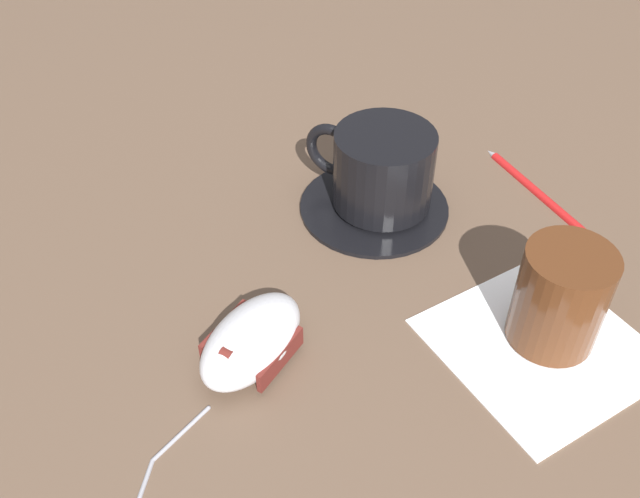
% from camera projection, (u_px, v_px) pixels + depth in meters
% --- Properties ---
extents(ground_plane, '(3.00, 3.00, 0.00)m').
position_uv_depth(ground_plane, '(409.00, 286.00, 0.60)').
color(ground_plane, brown).
extents(saucer, '(0.14, 0.14, 0.01)m').
position_uv_depth(saucer, '(374.00, 206.00, 0.67)').
color(saucer, black).
rests_on(saucer, ground).
extents(coffee_cup, '(0.10, 0.11, 0.07)m').
position_uv_depth(coffee_cup, '(378.00, 168.00, 0.64)').
color(coffee_cup, black).
rests_on(coffee_cup, saucer).
extents(computer_mouse, '(0.11, 0.11, 0.04)m').
position_uv_depth(computer_mouse, '(251.00, 340.00, 0.53)').
color(computer_mouse, silver).
rests_on(computer_mouse, ground).
extents(napkin_under_glass, '(0.19, 0.19, 0.00)m').
position_uv_depth(napkin_under_glass, '(540.00, 344.00, 0.55)').
color(napkin_under_glass, white).
rests_on(napkin_under_glass, ground).
extents(drinking_glass, '(0.07, 0.07, 0.08)m').
position_uv_depth(drinking_glass, '(561.00, 297.00, 0.53)').
color(drinking_glass, '#4C2814').
rests_on(drinking_glass, napkin_under_glass).
extents(pen, '(0.14, 0.05, 0.01)m').
position_uv_depth(pen, '(535.00, 187.00, 0.69)').
color(pen, '#B21919').
rests_on(pen, ground).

